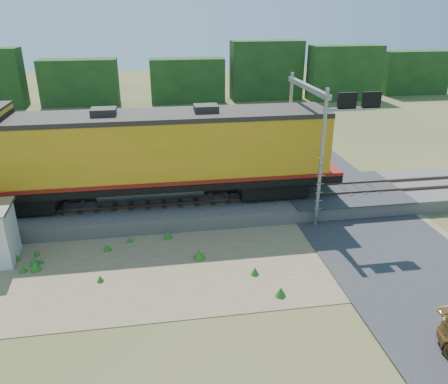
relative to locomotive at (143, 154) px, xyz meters
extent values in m
plane|color=#475123|center=(4.58, -6.00, -3.65)|extent=(140.00, 140.00, 0.00)
cube|color=slate|center=(4.58, 0.00, -3.25)|extent=(70.00, 5.00, 0.80)
cube|color=brown|center=(4.58, -0.72, -2.77)|extent=(70.00, 0.10, 0.16)
cube|color=brown|center=(4.58, 0.72, -2.77)|extent=(70.00, 0.10, 0.16)
cube|color=#8C7754|center=(2.58, -5.50, -3.64)|extent=(26.00, 8.00, 0.03)
cube|color=#38383A|center=(11.58, 0.00, -2.82)|extent=(7.00, 5.20, 0.06)
cube|color=#38383A|center=(11.58, 16.00, -3.61)|extent=(7.00, 24.00, 0.08)
cube|color=#163814|center=(4.58, 32.00, -0.40)|extent=(36.00, 3.00, 6.50)
cube|color=black|center=(-6.57, 0.00, -2.22)|extent=(3.81, 2.43, 0.95)
cube|color=black|center=(7.18, 0.00, -2.22)|extent=(3.81, 2.43, 0.95)
cube|color=black|center=(0.31, 0.00, -1.55)|extent=(21.16, 3.17, 0.38)
cylinder|color=gray|center=(0.31, 0.00, -2.06)|extent=(5.82, 1.27, 1.27)
cube|color=orange|center=(0.31, 0.00, 0.28)|extent=(19.57, 3.07, 3.28)
cube|color=maroon|center=(0.31, 0.00, -1.23)|extent=(21.16, 3.23, 0.19)
cube|color=#28231E|center=(0.31, 0.00, 2.05)|extent=(19.57, 3.12, 0.25)
cube|color=#28231E|center=(-1.81, 0.00, 2.29)|extent=(1.27, 1.06, 0.48)
cube|color=#28231E|center=(3.48, 0.00, 2.29)|extent=(1.27, 1.06, 0.48)
cylinder|color=gray|center=(9.02, -2.80, 0.03)|extent=(0.19, 0.19, 7.38)
cylinder|color=gray|center=(9.02, 2.80, 0.03)|extent=(0.19, 0.19, 7.38)
cube|color=gray|center=(9.02, 0.00, 3.30)|extent=(0.26, 6.20, 0.26)
cube|color=gray|center=(10.29, -2.80, 2.67)|extent=(2.74, 0.16, 0.16)
cube|color=black|center=(10.08, -2.80, 3.09)|extent=(0.95, 0.16, 0.79)
cube|color=black|center=(11.34, -2.80, 3.09)|extent=(0.95, 0.16, 0.79)
camera|label=1|loc=(0.80, -22.87, 7.25)|focal=35.00mm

